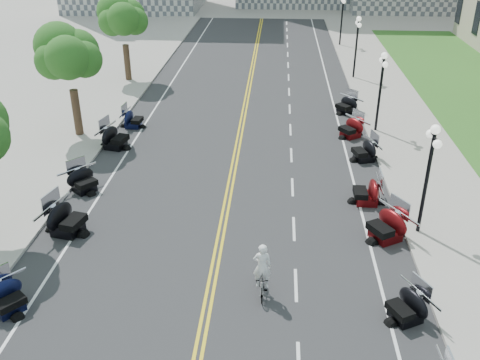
{
  "coord_description": "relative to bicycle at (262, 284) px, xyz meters",
  "views": [
    {
      "loc": [
        2.24,
        -16.36,
        12.75
      ],
      "look_at": [
        0.74,
        4.71,
        2.0
      ],
      "focal_mm": 40.0,
      "sensor_mm": 36.0,
      "label": 1
    }
  ],
  "objects": [
    {
      "name": "ground",
      "position": [
        -1.92,
        0.62,
        -0.47
      ],
      "size": [
        160.0,
        160.0,
        0.0
      ],
      "primitive_type": "plane",
      "color": "gray"
    },
    {
      "name": "road",
      "position": [
        -1.92,
        10.62,
        -0.47
      ],
      "size": [
        16.0,
        90.0,
        0.01
      ],
      "primitive_type": "cube",
      "color": "#333335",
      "rests_on": "ground"
    },
    {
      "name": "centerline_yellow_a",
      "position": [
        -2.04,
        10.62,
        -0.46
      ],
      "size": [
        0.12,
        90.0,
        0.0
      ],
      "primitive_type": "cube",
      "color": "yellow",
      "rests_on": "road"
    },
    {
      "name": "centerline_yellow_b",
      "position": [
        -1.8,
        10.62,
        -0.46
      ],
      "size": [
        0.12,
        90.0,
        0.0
      ],
      "primitive_type": "cube",
      "color": "yellow",
      "rests_on": "road"
    },
    {
      "name": "edge_line_north",
      "position": [
        4.48,
        10.62,
        -0.46
      ],
      "size": [
        0.12,
        90.0,
        0.0
      ],
      "primitive_type": "cube",
      "color": "white",
      "rests_on": "road"
    },
    {
      "name": "edge_line_south",
      "position": [
        -8.32,
        10.62,
        -0.46
      ],
      "size": [
        0.12,
        90.0,
        0.0
      ],
      "primitive_type": "cube",
      "color": "white",
      "rests_on": "road"
    },
    {
      "name": "lane_dash_6",
      "position": [
        1.28,
        0.62,
        -0.46
      ],
      "size": [
        0.12,
        2.0,
        0.0
      ],
      "primitive_type": "cube",
      "color": "white",
      "rests_on": "road"
    },
    {
      "name": "lane_dash_7",
      "position": [
        1.28,
        4.62,
        -0.46
      ],
      "size": [
        0.12,
        2.0,
        0.0
      ],
      "primitive_type": "cube",
      "color": "white",
      "rests_on": "road"
    },
    {
      "name": "lane_dash_8",
      "position": [
        1.28,
        8.62,
        -0.46
      ],
      "size": [
        0.12,
        2.0,
        0.0
      ],
      "primitive_type": "cube",
      "color": "white",
      "rests_on": "road"
    },
    {
      "name": "lane_dash_9",
      "position": [
        1.28,
        12.62,
        -0.46
      ],
      "size": [
        0.12,
        2.0,
        0.0
      ],
      "primitive_type": "cube",
      "color": "white",
      "rests_on": "road"
    },
    {
      "name": "lane_dash_10",
      "position": [
        1.28,
        16.62,
        -0.46
      ],
      "size": [
        0.12,
        2.0,
        0.0
      ],
      "primitive_type": "cube",
      "color": "white",
      "rests_on": "road"
    },
    {
      "name": "lane_dash_11",
      "position": [
        1.28,
        20.62,
        -0.46
      ],
      "size": [
        0.12,
        2.0,
        0.0
      ],
      "primitive_type": "cube",
      "color": "white",
      "rests_on": "road"
    },
    {
      "name": "lane_dash_12",
      "position": [
        1.28,
        24.62,
        -0.46
      ],
      "size": [
        0.12,
        2.0,
        0.0
      ],
      "primitive_type": "cube",
      "color": "white",
      "rests_on": "road"
    },
    {
      "name": "lane_dash_13",
      "position": [
        1.28,
        28.62,
        -0.46
      ],
      "size": [
        0.12,
        2.0,
        0.0
      ],
      "primitive_type": "cube",
      "color": "white",
      "rests_on": "road"
    },
    {
      "name": "lane_dash_14",
      "position": [
        1.28,
        32.62,
        -0.46
      ],
      "size": [
        0.12,
        2.0,
        0.0
      ],
      "primitive_type": "cube",
      "color": "white",
      "rests_on": "road"
    },
    {
      "name": "lane_dash_15",
      "position": [
        1.28,
        36.62,
        -0.46
      ],
      "size": [
        0.12,
        2.0,
        0.0
      ],
      "primitive_type": "cube",
      "color": "white",
      "rests_on": "road"
    },
    {
      "name": "lane_dash_16",
      "position": [
        1.28,
        40.62,
        -0.46
      ],
      "size": [
        0.12,
        2.0,
        0.0
      ],
      "primitive_type": "cube",
      "color": "white",
      "rests_on": "road"
    },
    {
      "name": "lane_dash_17",
      "position": [
        1.28,
        44.62,
        -0.46
      ],
      "size": [
        0.12,
        2.0,
        0.0
      ],
      "primitive_type": "cube",
      "color": "white",
      "rests_on": "road"
    },
    {
      "name": "lane_dash_18",
      "position": [
        1.28,
        48.62,
        -0.46
      ],
      "size": [
        0.12,
        2.0,
        0.0
      ],
      "primitive_type": "cube",
      "color": "white",
      "rests_on": "road"
    },
    {
      "name": "lane_dash_19",
      "position": [
        1.28,
        52.62,
        -0.46
      ],
      "size": [
        0.12,
        2.0,
        0.0
      ],
      "primitive_type": "cube",
      "color": "white",
      "rests_on": "road"
    },
    {
      "name": "sidewalk_north",
      "position": [
        8.58,
        10.62,
        -0.4
      ],
      "size": [
        5.0,
        90.0,
        0.15
      ],
      "primitive_type": "cube",
      "color": "#9E9991",
      "rests_on": "ground"
    },
    {
      "name": "sidewalk_south",
      "position": [
        -12.42,
        10.62,
        -0.4
      ],
      "size": [
        5.0,
        90.0,
        0.15
      ],
      "primitive_type": "cube",
      "color": "#9E9991",
      "rests_on": "ground"
    },
    {
      "name": "street_lamp_2",
      "position": [
        6.68,
        4.62,
        2.13
      ],
      "size": [
        0.5,
        1.2,
        4.9
      ],
      "primitive_type": null,
      "color": "black",
      "rests_on": "sidewalk_north"
    },
    {
      "name": "street_lamp_3",
      "position": [
        6.68,
        16.62,
        2.13
      ],
      "size": [
        0.5,
        1.2,
        4.9
      ],
      "primitive_type": null,
      "color": "black",
      "rests_on": "sidewalk_north"
    },
    {
      "name": "street_lamp_4",
      "position": [
        6.68,
        28.62,
        2.13
      ],
      "size": [
        0.5,
        1.2,
        4.9
      ],
      "primitive_type": null,
      "color": "black",
      "rests_on": "sidewalk_north"
    },
    {
      "name": "street_lamp_5",
      "position": [
        6.68,
        40.62,
        2.13
      ],
      "size": [
        0.5,
        1.2,
        4.9
      ],
      "primitive_type": null,
      "color": "black",
      "rests_on": "sidewalk_north"
    },
    {
      "name": "tree_3",
      "position": [
        -11.92,
        14.62,
        4.28
      ],
      "size": [
        4.8,
        4.8,
        9.2
      ],
      "primitive_type": null,
      "color": "#235619",
      "rests_on": "sidewalk_south"
    },
    {
      "name": "tree_4",
      "position": [
        -11.92,
        26.62,
        4.28
      ],
      "size": [
        4.8,
        4.8,
        9.2
      ],
      "primitive_type": null,
      "color": "#235619",
      "rests_on": "sidewalk_south"
    },
    {
      "name": "motorcycle_n_5",
      "position": [
        5.02,
        -1.0,
        0.15
      ],
      "size": [
        2.41,
        2.41,
        1.25
      ],
      "primitive_type": null,
      "rotation": [
        0.0,
        0.0,
        -1.09
      ],
      "color": "black",
      "rests_on": "road"
    },
    {
      "name": "motorcycle_n_6",
      "position": [
        5.19,
        4.09,
        0.27
      ],
      "size": [
        2.9,
        2.9,
        1.48
      ],
      "primitive_type": null,
      "rotation": [
        0.0,
        0.0,
        -1.03
      ],
      "color": "#590A0C",
      "rests_on": "road"
    },
    {
      "name": "motorcycle_n_7",
      "position": [
        4.8,
        7.24,
        0.21
      ],
      "size": [
        1.96,
        1.96,
        1.37
      ],
      "primitive_type": null,
      "rotation": [
        0.0,
        0.0,
        -1.57
      ],
      "color": "#590A0C",
      "rests_on": "road"
    },
    {
      "name": "motorcycle_n_8",
      "position": [
        5.36,
        12.22,
        0.18
      ],
      "size": [
        2.34,
        2.34,
        1.31
      ],
      "primitive_type": null,
      "rotation": [
        0.0,
        0.0,
        -1.27
      ],
      "color": "black",
      "rests_on": "road"
    },
    {
      "name": "motorcycle_n_9",
      "position": [
        4.99,
        15.67,
        0.19
      ],
      "size": [
        2.65,
        2.65,
        1.33
      ],
      "primitive_type": null,
      "rotation": [
        0.0,
        0.0,
        -0.95
      ],
      "color": "#590A0C",
      "rests_on": "road"
    },
    {
      "name": "motorcycle_n_10",
      "position": [
        5.16,
        20.08,
        0.18
      ],
      "size": [
        2.62,
        2.62,
        1.3
      ],
      "primitive_type": null,
      "rotation": [
        0.0,
        0.0,
        -0.86
      ],
      "color": "black",
      "rests_on": "road"
    },
    {
      "name": "motorcycle_s_5",
      "position": [
        -8.92,
        -1.53,
        0.16
      ],
      "size": [
        2.55,
        2.55,
        1.27
      ],
      "primitive_type": null,
      "rotation": [
        0.0,
        0.0,
        0.89
      ],
      "color": "black",
      "rests_on": "road"
    },
    {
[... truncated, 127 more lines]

